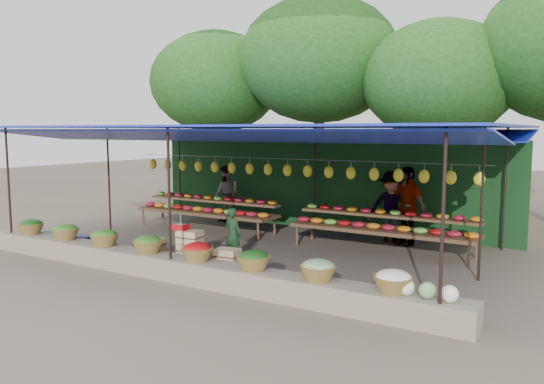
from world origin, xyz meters
The scene contains 16 objects.
ground centered at (0.00, 0.00, 0.00)m, with size 60.00×60.00×0.00m, color brown.
stone_curb centered at (0.00, -2.75, 0.20)m, with size 10.60×0.55×0.40m, color #726A5B.
stall_canopy centered at (0.00, 0.06, 2.68)m, with size 10.80×6.60×2.82m.
produce_baskets centered at (-0.10, -2.75, 0.56)m, with size 8.98×0.58×0.34m.
netting_backdrop centered at (0.00, 3.15, 1.25)m, with size 10.60×0.06×2.50m, color #17421E.
tree_row centered at (0.50, 6.09, 4.70)m, with size 16.51×5.50×7.12m.
fruit_table_left centered at (-2.49, 1.35, 0.61)m, with size 4.21×0.95×0.93m.
fruit_table_right centered at (2.51, 1.35, 0.61)m, with size 4.21×0.95×0.93m.
crate_counter centered at (-0.25, -2.09, 0.31)m, with size 2.39×0.39×0.77m.
weighing_scale centered at (-0.45, -2.09, 0.85)m, with size 0.32×0.32×0.33m.
vendor_seated centered at (0.10, -1.08, 0.56)m, with size 0.41×0.27×1.12m, color #18361C.
customer_left centered at (-2.59, 2.40, 0.85)m, with size 0.83×0.65×1.71m, color slate.
customer_mid centered at (2.32, 2.45, 0.87)m, with size 1.12×0.64×1.74m, color slate.
customer_right centered at (2.75, 2.32, 0.94)m, with size 1.10×0.46×1.88m, color slate.
blue_crate_front centered at (-4.74, -2.01, 0.13)m, with size 0.45×0.32×0.27m, color navy.
blue_crate_back centered at (-3.64, -1.89, 0.14)m, with size 0.48×0.34×0.29m, color navy.
Camera 1 is at (6.44, -10.00, 2.73)m, focal length 35.00 mm.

